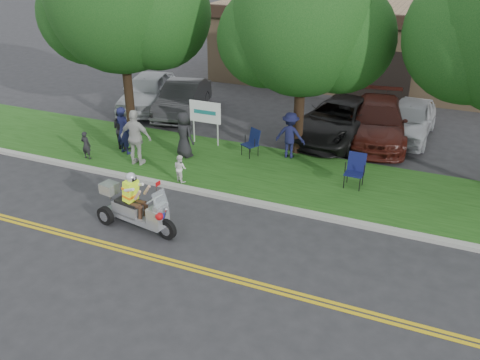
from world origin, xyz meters
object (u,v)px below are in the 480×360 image
at_px(spectator_adult_left, 123,130).
at_px(parked_car_left, 183,99).
at_px(lawn_chair_b, 356,168).
at_px(parked_car_mid, 339,120).
at_px(parked_car_far_left, 147,91).
at_px(parked_car_right, 378,121).
at_px(spectator_adult_mid, 122,129).
at_px(trike_scooter, 135,209).
at_px(parked_car_far_right, 409,120).
at_px(lawn_chair_a, 252,141).
at_px(spectator_adult_right, 136,138).

height_order(spectator_adult_left, parked_car_left, spectator_adult_left).
distance_m(lawn_chair_b, parked_car_mid, 4.38).
xyz_separation_m(parked_car_far_left, parked_car_right, (10.36, 0.08, -0.03)).
height_order(spectator_adult_left, spectator_adult_mid, spectator_adult_left).
bearing_deg(trike_scooter, parked_car_far_left, 130.28).
height_order(spectator_adult_mid, parked_car_far_right, spectator_adult_mid).
xyz_separation_m(spectator_adult_mid, parked_car_far_right, (9.50, 5.58, -0.14)).
relative_size(lawn_chair_a, spectator_adult_right, 0.49).
bearing_deg(parked_car_right, parked_car_left, 173.69).
bearing_deg(parked_car_left, spectator_adult_left, -98.41).
height_order(trike_scooter, parked_car_mid, trike_scooter).
relative_size(trike_scooter, lawn_chair_a, 2.63).
bearing_deg(lawn_chair_a, spectator_adult_mid, -136.27).
height_order(trike_scooter, lawn_chair_a, trike_scooter).
height_order(parked_car_mid, parked_car_right, parked_car_right).
relative_size(trike_scooter, spectator_adult_right, 1.30).
height_order(parked_car_mid, parked_car_far_right, parked_car_mid).
bearing_deg(lawn_chair_b, parked_car_far_right, 80.42).
xyz_separation_m(trike_scooter, spectator_adult_right, (-2.20, 3.42, 0.50)).
bearing_deg(lawn_chair_a, spectator_adult_left, -131.11).
distance_m(parked_car_left, parked_car_right, 8.42).
height_order(parked_car_far_left, parked_car_right, parked_car_far_left).
distance_m(lawn_chair_b, spectator_adult_mid, 8.49).
distance_m(trike_scooter, parked_car_far_left, 10.66).
relative_size(trike_scooter, parked_car_far_left, 0.54).
relative_size(spectator_adult_left, spectator_adult_mid, 1.14).
bearing_deg(lawn_chair_a, spectator_adult_right, -117.41).
distance_m(spectator_adult_mid, parked_car_right, 9.70).
relative_size(lawn_chair_b, parked_car_right, 0.21).
bearing_deg(trike_scooter, parked_car_right, 71.57).
bearing_deg(lawn_chair_b, parked_car_left, 154.92).
bearing_deg(parked_car_mid, spectator_adult_left, -133.72).
height_order(parked_car_right, parked_car_far_right, parked_car_right).
bearing_deg(parked_car_right, lawn_chair_a, -145.44).
relative_size(trike_scooter, lawn_chair_b, 2.36).
distance_m(lawn_chair_b, parked_car_left, 9.47).
bearing_deg(parked_car_far_right, parked_car_right, -143.05).
distance_m(trike_scooter, lawn_chair_a, 5.82).
relative_size(lawn_chair_a, lawn_chair_b, 0.90).
distance_m(parked_car_mid, parked_car_right, 1.47).
relative_size(lawn_chair_b, parked_car_left, 0.24).
height_order(lawn_chair_a, parked_car_right, parked_car_right).
height_order(spectator_adult_mid, parked_car_mid, spectator_adult_mid).
bearing_deg(spectator_adult_right, lawn_chair_a, -150.21).
distance_m(trike_scooter, parked_car_left, 9.59).
xyz_separation_m(lawn_chair_a, parked_car_right, (3.80, 3.54, 0.11)).
height_order(spectator_adult_mid, parked_car_far_left, spectator_adult_mid).
relative_size(lawn_chair_a, parked_car_mid, 0.18).
relative_size(spectator_adult_right, parked_car_right, 0.37).
height_order(lawn_chair_a, spectator_adult_right, spectator_adult_right).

